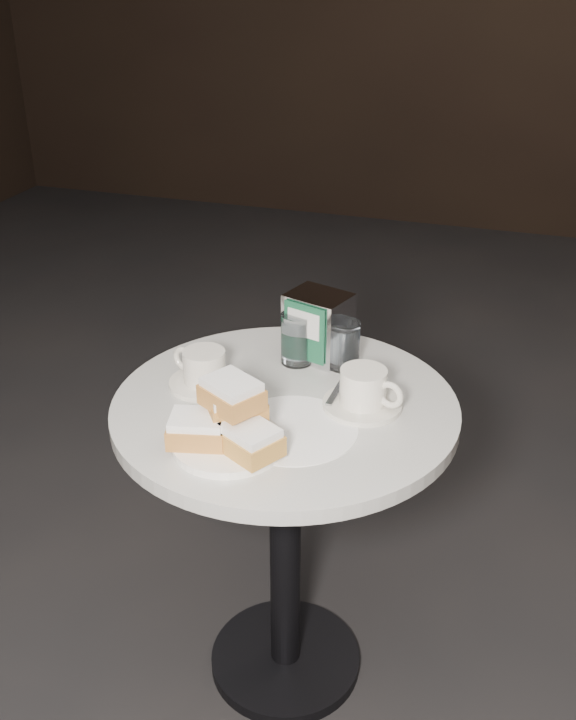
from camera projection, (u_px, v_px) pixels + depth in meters
The scene contains 9 objects.
ground at pixel (286, 663), 1.96m from camera, with size 7.00×7.00×0.00m, color black.
cafe_table at pixel (285, 481), 1.71m from camera, with size 0.70×0.70×0.74m.
sugar_spill at pixel (293, 429), 1.52m from camera, with size 0.25×0.25×0.00m, color white.
beignet_plate at pixel (229, 424), 1.45m from camera, with size 0.23×0.22×0.13m.
coffee_cup_left at pixel (204, 370), 1.66m from camera, with size 0.19×0.19×0.08m.
coffee_cup_right at pixel (364, 391), 1.58m from camera, with size 0.20×0.20×0.08m.
water_glass_left at pixel (297, 339), 1.74m from camera, with size 0.09×0.09×0.11m.
water_glass_right at pixel (345, 346), 1.72m from camera, with size 0.09×0.09×0.11m.
napkin_dispenser at pixel (318, 326), 1.75m from camera, with size 0.15×0.14×0.15m.
Camera 1 is at (0.43, -1.32, 1.57)m, focal length 40.00 mm.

